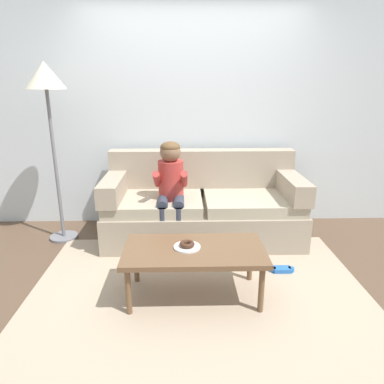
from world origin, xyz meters
The scene contains 10 objects.
ground centered at (0.00, 0.00, 0.00)m, with size 10.00×10.00×0.00m, color brown.
wall_back centered at (0.00, 1.40, 1.40)m, with size 8.00×0.10×2.80m, color silver.
area_rug centered at (0.00, -0.25, 0.01)m, with size 2.78×2.02×0.01m, color tan.
couch centered at (0.09, 0.85, 0.34)m, with size 2.09×0.90×0.93m.
coffee_table centered at (-0.04, -0.31, 0.38)m, with size 1.10×0.57×0.43m.
person_child centered at (-0.25, 0.64, 0.67)m, with size 0.34×0.58×1.10m.
plate centered at (-0.10, -0.30, 0.43)m, with size 0.21×0.21×0.01m, color white.
donut centered at (-0.10, -0.30, 0.46)m, with size 0.12×0.12×0.04m, color #422619.
toy_controller centered at (0.77, 0.04, 0.03)m, with size 0.23×0.09×0.05m.
floor_lamp centered at (-1.46, 0.84, 1.58)m, with size 0.39×0.39×1.86m.
Camera 1 is at (-0.12, -2.77, 1.66)m, focal length 32.68 mm.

